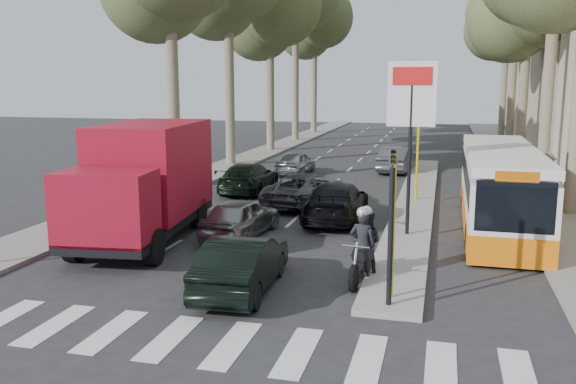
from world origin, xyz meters
name	(u,v)px	position (x,y,z in m)	size (l,w,h in m)	color
ground	(266,279)	(0.00, 0.00, 0.00)	(120.00, 120.00, 0.00)	#28282B
sidewalk_right	(515,163)	(8.60, 25.00, 0.06)	(3.20, 70.00, 0.12)	gray
median_left	(269,150)	(-8.00, 28.00, 0.06)	(2.40, 64.00, 0.12)	gray
traffic_island	(416,201)	(3.25, 11.00, 0.08)	(1.50, 26.00, 0.16)	gray
billboard	(411,123)	(3.25, 5.00, 3.70)	(1.50, 12.10, 5.60)	yellow
traffic_light_island	(392,201)	(3.25, -1.50, 2.49)	(0.16, 0.41, 3.60)	black
tree_l_c	(272,8)	(-7.77, 28.11, 10.04)	(7.40, 7.20, 13.71)	#6B604C
tree_l_e	(316,20)	(-7.97, 44.11, 10.73)	(7.40, 7.20, 14.49)	#6B604C
tree_r_c	(532,2)	(9.03, 26.11, 9.69)	(7.40, 7.20, 13.32)	#6B604C
tree_r_e	(510,17)	(9.23, 42.11, 10.38)	(7.40, 7.20, 14.10)	#6B604C
silver_hatchback	(241,217)	(-2.03, 4.00, 0.64)	(1.51, 3.75, 1.28)	gray
dark_hatchback	(242,263)	(-0.30, -1.00, 0.68)	(1.44, 4.12, 1.36)	black
queue_car_a	(305,189)	(-1.10, 9.34, 0.67)	(2.22, 4.81, 1.34)	#46484D
queue_car_b	(336,201)	(0.59, 7.00, 0.71)	(1.98, 4.88, 1.41)	black
queue_car_c	(296,162)	(-3.50, 17.58, 0.63)	(1.50, 3.73, 1.27)	#A2A3AA
queue_car_d	(397,159)	(1.80, 19.75, 0.71)	(1.50, 4.30, 1.42)	#53555B
queue_car_e	(249,178)	(-4.27, 11.69, 0.67)	(1.88, 4.63, 1.34)	black
red_truck	(145,180)	(-4.75, 2.74, 1.94)	(3.32, 7.13, 3.68)	black
city_bus	(499,185)	(6.20, 7.45, 1.46)	(2.39, 10.56, 2.78)	orange
motorcycle	(364,246)	(2.42, 0.61, 0.88)	(0.87, 2.28, 1.94)	black
pedestrian_near	(524,194)	(7.20, 9.06, 0.93)	(0.95, 0.46, 1.61)	#3D2E45
pedestrian_far	(547,175)	(8.59, 13.11, 1.06)	(1.21, 0.54, 1.88)	#63584A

